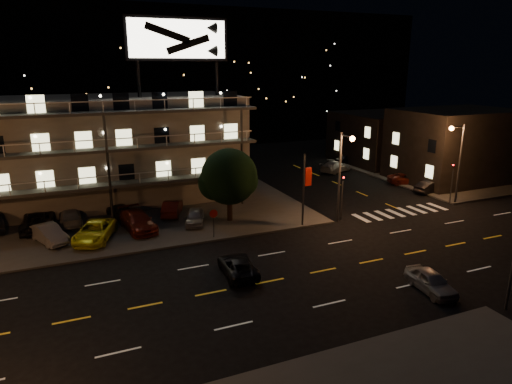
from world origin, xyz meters
name	(u,v)px	position (x,y,z in m)	size (l,w,h in m)	color
ground	(297,276)	(0.00, 0.00, 0.00)	(140.00, 140.00, 0.00)	black
curb_nw	(64,214)	(-14.00, 20.00, 0.07)	(44.00, 24.00, 0.15)	#3E3E3B
curb_ne	(428,172)	(30.00, 20.00, 0.07)	(16.00, 24.00, 0.15)	#3E3E3B
motel	(101,149)	(-9.94, 23.88, 5.34)	(28.00, 13.80, 18.10)	gray
side_bldg_front	(456,145)	(29.99, 16.00, 4.25)	(14.06, 10.00, 8.50)	black
side_bldg_back	(390,137)	(29.99, 28.00, 3.50)	(14.06, 12.00, 7.00)	black
hill_backdrop	(98,76)	(-5.94, 68.78, 11.55)	(120.00, 25.00, 24.00)	black
streetlight_nc	(342,168)	(8.50, 7.94, 4.96)	(0.44, 1.92, 8.00)	#2D2D30
streetlight_ne	(458,156)	(22.14, 8.30, 4.96)	(1.92, 0.44, 8.00)	#2D2D30
signal_nw	(342,193)	(9.00, 8.50, 2.57)	(0.20, 0.27, 4.60)	#2D2D30
signal_sw	(512,268)	(9.00, -8.50, 2.57)	(0.20, 0.27, 4.60)	#2D2D30
signal_ne	(452,179)	(22.00, 8.50, 2.57)	(0.27, 0.20, 4.60)	#2D2D30
banner_north	(304,188)	(5.09, 8.40, 3.43)	(0.83, 0.16, 6.40)	#2D2D30
stop_sign	(214,219)	(-3.00, 8.57, 1.71)	(0.91, 0.11, 2.61)	#2D2D30
tree	(229,178)	(-0.42, 12.06, 4.00)	(5.15, 4.96, 6.48)	black
lot_car_1	(49,234)	(-15.17, 12.61, 0.85)	(1.47, 4.23, 1.39)	gray
lot_car_2	(95,231)	(-11.84, 11.68, 0.88)	(2.41, 5.23, 1.45)	yellow
lot_car_3	(138,221)	(-8.33, 12.76, 0.92)	(2.16, 5.31, 1.54)	#5B170D
lot_car_4	(195,217)	(-3.51, 12.32, 0.79)	(1.52, 3.77, 1.28)	gray
lot_car_6	(38,221)	(-16.06, 16.19, 0.89)	(2.47, 5.35, 1.49)	black
lot_car_7	(71,217)	(-13.48, 16.48, 0.81)	(1.84, 4.54, 1.32)	gray
lot_car_8	(120,210)	(-9.30, 16.75, 0.80)	(1.53, 3.79, 1.29)	black
lot_car_9	(172,208)	(-4.76, 15.56, 0.84)	(1.46, 4.18, 1.38)	#5B170D
side_car_0	(430,187)	(23.12, 12.52, 0.66)	(1.41, 4.03, 1.33)	black
side_car_1	(407,179)	(23.49, 16.55, 0.62)	(2.07, 4.50, 1.25)	#5B170D
side_car_2	(336,167)	(19.12, 25.18, 0.72)	(2.03, 4.98, 1.45)	gray
side_car_3	(347,159)	(23.45, 29.05, 0.71)	(1.68, 4.17, 1.42)	black
road_car_east	(431,281)	(6.57, -5.11, 0.66)	(1.56, 3.88, 1.32)	gray
road_car_west	(238,266)	(-3.54, 1.79, 0.61)	(2.03, 4.41, 1.23)	black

